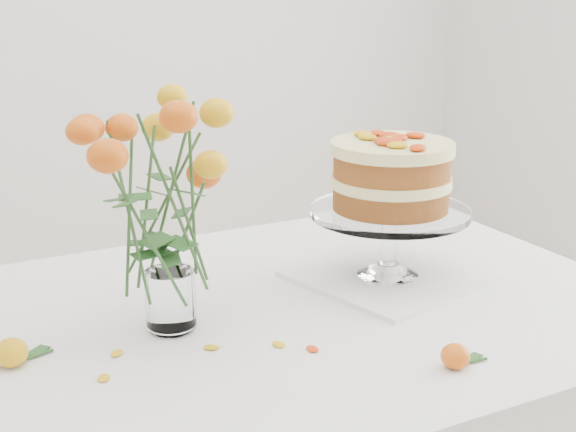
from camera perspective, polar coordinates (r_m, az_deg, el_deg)
name	(u,v)px	position (r m, az deg, el deg)	size (l,w,h in m)	color
table	(253,354)	(1.46, -2.48, -9.78)	(1.43, 0.93, 0.76)	tan
napkin	(387,276)	(1.59, 7.08, -4.28)	(0.31, 0.31, 0.01)	white
cake_stand	(391,183)	(1.53, 7.34, 2.36)	(0.31, 0.31, 0.28)	white
rose_vase	(166,188)	(1.29, -8.69, 1.97)	(0.36, 0.36, 0.42)	white
loose_rose_near	(11,353)	(1.31, -19.09, -9.17)	(0.09, 0.05, 0.04)	gold
loose_rose_far	(455,356)	(1.26, 11.82, -9.74)	(0.08, 0.05, 0.04)	orange
stray_petal_a	(212,347)	(1.30, -5.46, -9.29)	(0.03, 0.02, 0.00)	#E7B70E
stray_petal_b	(279,344)	(1.31, -0.67, -9.12)	(0.03, 0.02, 0.00)	#E7B70E
stray_petal_c	(312,349)	(1.29, 1.75, -9.44)	(0.03, 0.02, 0.00)	#E7B70E
stray_petal_d	(117,353)	(1.31, -12.07, -9.53)	(0.03, 0.02, 0.00)	#E7B70E
stray_petal_e	(104,378)	(1.24, -12.97, -11.16)	(0.03, 0.02, 0.00)	#E7B70E
stray_petal_f	(418,296)	(1.51, 9.20, -5.66)	(0.03, 0.02, 0.00)	#E7B70E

